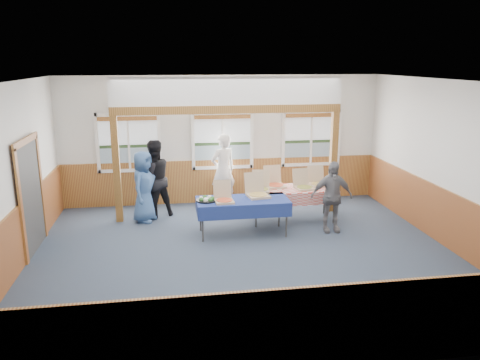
# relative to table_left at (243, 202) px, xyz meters

# --- Properties ---
(floor) EXTENTS (8.00, 8.00, 0.00)m
(floor) POSITION_rel_table_left_xyz_m (-0.13, -1.08, -0.70)
(floor) COLOR #2A3144
(floor) RESTS_ON ground
(ceiling) EXTENTS (8.00, 8.00, 0.00)m
(ceiling) POSITION_rel_table_left_xyz_m (-0.13, -1.08, 2.50)
(ceiling) COLOR white
(ceiling) RESTS_ON wall_back
(wall_back) EXTENTS (8.00, 0.00, 8.00)m
(wall_back) POSITION_rel_table_left_xyz_m (-0.13, 2.42, 0.90)
(wall_back) COLOR silver
(wall_back) RESTS_ON floor
(wall_front) EXTENTS (8.00, 0.00, 8.00)m
(wall_front) POSITION_rel_table_left_xyz_m (-0.13, -4.58, 0.90)
(wall_front) COLOR silver
(wall_front) RESTS_ON floor
(wall_left) EXTENTS (0.00, 8.00, 8.00)m
(wall_left) POSITION_rel_table_left_xyz_m (-4.13, -1.08, 0.90)
(wall_left) COLOR silver
(wall_left) RESTS_ON floor
(wall_right) EXTENTS (0.00, 8.00, 8.00)m
(wall_right) POSITION_rel_table_left_xyz_m (3.87, -1.08, 0.90)
(wall_right) COLOR silver
(wall_right) RESTS_ON floor
(wainscot_back) EXTENTS (7.98, 0.05, 1.10)m
(wainscot_back) POSITION_rel_table_left_xyz_m (-0.13, 2.39, -0.15)
(wainscot_back) COLOR brown
(wainscot_back) RESTS_ON floor
(wainscot_front) EXTENTS (7.98, 0.05, 1.10)m
(wainscot_front) POSITION_rel_table_left_xyz_m (-0.13, -4.56, -0.15)
(wainscot_front) COLOR brown
(wainscot_front) RESTS_ON floor
(wainscot_left) EXTENTS (0.05, 6.98, 1.10)m
(wainscot_left) POSITION_rel_table_left_xyz_m (-4.10, -1.08, -0.15)
(wainscot_left) COLOR brown
(wainscot_left) RESTS_ON floor
(wainscot_right) EXTENTS (0.05, 6.98, 1.10)m
(wainscot_right) POSITION_rel_table_left_xyz_m (3.85, -1.08, -0.15)
(wainscot_right) COLOR brown
(wainscot_right) RESTS_ON floor
(cased_opening) EXTENTS (0.06, 1.30, 2.10)m
(cased_opening) POSITION_rel_table_left_xyz_m (-4.09, -0.18, 0.35)
(cased_opening) COLOR #363636
(cased_opening) RESTS_ON wall_left
(window_left) EXTENTS (1.56, 0.10, 1.46)m
(window_left) POSITION_rel_table_left_xyz_m (-2.43, 2.38, 0.98)
(window_left) COLOR white
(window_left) RESTS_ON wall_back
(window_mid) EXTENTS (1.56, 0.10, 1.46)m
(window_mid) POSITION_rel_table_left_xyz_m (-0.13, 2.38, 0.98)
(window_mid) COLOR white
(window_mid) RESTS_ON wall_back
(window_right) EXTENTS (1.56, 0.10, 1.46)m
(window_right) POSITION_rel_table_left_xyz_m (2.17, 2.38, 0.98)
(window_right) COLOR white
(window_right) RESTS_ON wall_back
(post_left) EXTENTS (0.15, 0.15, 2.40)m
(post_left) POSITION_rel_table_left_xyz_m (-2.63, 1.22, 0.50)
(post_left) COLOR brown
(post_left) RESTS_ON floor
(post_right) EXTENTS (0.15, 0.15, 2.40)m
(post_right) POSITION_rel_table_left_xyz_m (2.37, 1.22, 0.50)
(post_right) COLOR brown
(post_right) RESTS_ON floor
(cross_beam) EXTENTS (5.15, 0.18, 0.18)m
(cross_beam) POSITION_rel_table_left_xyz_m (-0.13, 1.22, 1.79)
(cross_beam) COLOR brown
(cross_beam) RESTS_ON post_left
(table_left) EXTENTS (2.07, 1.58, 0.76)m
(table_left) POSITION_rel_table_left_xyz_m (0.00, 0.00, 0.00)
(table_left) COLOR #363636
(table_left) RESTS_ON floor
(table_right) EXTENTS (1.97, 0.91, 0.76)m
(table_right) POSITION_rel_table_left_xyz_m (1.24, 0.69, 0.00)
(table_right) COLOR #363636
(table_right) RESTS_ON floor
(pizza_box_a) EXTENTS (0.40, 0.48, 0.41)m
(pizza_box_a) POSITION_rel_table_left_xyz_m (-0.40, -0.11, 0.12)
(pizza_box_a) COLOR tan
(pizza_box_a) RESTS_ON table_left
(pizza_box_b) EXTENTS (0.51, 0.59, 0.47)m
(pizza_box_b) POSITION_rel_table_left_xyz_m (0.34, 0.16, 0.12)
(pizza_box_b) COLOR tan
(pizza_box_b) RESTS_ON table_left
(pizza_box_c) EXTENTS (0.47, 0.54, 0.42)m
(pizza_box_c) POSITION_rel_table_left_xyz_m (0.50, 0.59, 0.12)
(pizza_box_c) COLOR tan
(pizza_box_c) RESTS_ON table_right
(pizza_box_d) EXTENTS (0.46, 0.54, 0.45)m
(pizza_box_d) POSITION_rel_table_left_xyz_m (0.88, 0.88, 0.12)
(pizza_box_d) COLOR tan
(pizza_box_d) RESTS_ON table_right
(pizza_box_e) EXTENTS (0.44, 0.51, 0.42)m
(pizza_box_e) POSITION_rel_table_left_xyz_m (1.48, 0.61, 0.12)
(pizza_box_e) COLOR tan
(pizza_box_e) RESTS_ON table_right
(pizza_box_f) EXTENTS (0.39, 0.48, 0.42)m
(pizza_box_f) POSITION_rel_table_left_xyz_m (1.89, 0.83, 0.12)
(pizza_box_f) COLOR tan
(pizza_box_f) RESTS_ON table_right
(veggie_tray) EXTENTS (0.42, 0.42, 0.10)m
(veggie_tray) POSITION_rel_table_left_xyz_m (-0.75, 0.00, 0.09)
(veggie_tray) COLOR black
(veggie_tray) RESTS_ON table_left
(drink_glass) EXTENTS (0.07, 0.07, 0.15)m
(drink_glass) POSITION_rel_table_left_xyz_m (2.09, 0.44, 0.13)
(drink_glass) COLOR #9A5819
(drink_glass) RESTS_ON table_right
(woman_white) EXTENTS (0.79, 0.67, 1.83)m
(woman_white) POSITION_rel_table_left_xyz_m (-0.17, 2.00, 0.21)
(woman_white) COLOR white
(woman_white) RESTS_ON floor
(woman_black) EXTENTS (1.08, 0.99, 1.80)m
(woman_black) POSITION_rel_table_left_xyz_m (-1.84, 1.45, 0.20)
(woman_black) COLOR black
(woman_black) RESTS_ON floor
(man_blue) EXTENTS (0.77, 0.92, 1.61)m
(man_blue) POSITION_rel_table_left_xyz_m (-2.06, 1.15, 0.11)
(man_blue) COLOR #395C90
(man_blue) RESTS_ON floor
(person_grey) EXTENTS (0.91, 0.42, 1.52)m
(person_grey) POSITION_rel_table_left_xyz_m (1.88, -0.11, 0.06)
(person_grey) COLOR slate
(person_grey) RESTS_ON floor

